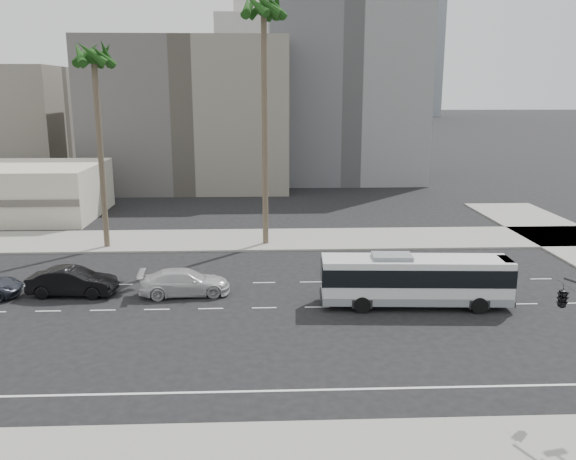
{
  "coord_description": "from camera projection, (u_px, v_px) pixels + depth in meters",
  "views": [
    {
      "loc": [
        -2.98,
        -31.47,
        11.94
      ],
      "look_at": [
        -1.49,
        4.0,
        3.56
      ],
      "focal_mm": 36.95,
      "sensor_mm": 36.0,
      "label": 1
    }
  ],
  "objects": [
    {
      "name": "city_bus",
      "position": [
        415.0,
        279.0,
        33.34
      ],
      "size": [
        10.67,
        2.97,
        3.03
      ],
      "rotation": [
        0.0,
        0.0,
        -0.06
      ],
      "color": "silver",
      "rests_on": "ground"
    },
    {
      "name": "palm_mid",
      "position": [
        94.0,
        61.0,
        42.84
      ],
      "size": [
        5.04,
        5.04,
        15.56
      ],
      "rotation": [
        0.0,
        0.0,
        0.16
      ],
      "color": "brown",
      "rests_on": "ground"
    },
    {
      "name": "sidewalk_north",
      "position": [
        300.0,
        239.0,
        48.52
      ],
      "size": [
        120.0,
        7.0,
        0.15
      ],
      "primitive_type": "cube",
      "color": "gray",
      "rests_on": "ground"
    },
    {
      "name": "midrise_beige_far",
      "position": [
        0.0,
        125.0,
        78.81
      ],
      "size": [
        18.0,
        16.0,
        15.0
      ],
      "primitive_type": "cube",
      "color": "#5F5B56",
      "rests_on": "ground"
    },
    {
      "name": "car_a",
      "position": [
        185.0,
        282.0,
        35.37
      ],
      "size": [
        2.67,
        5.55,
        1.56
      ],
      "primitive_type": "imported",
      "rotation": [
        0.0,
        0.0,
        1.66
      ],
      "color": "silver",
      "rests_on": "ground"
    },
    {
      "name": "palm_near",
      "position": [
        264.0,
        14.0,
        43.07
      ],
      "size": [
        5.7,
        5.7,
        19.16
      ],
      "rotation": [
        0.0,
        0.0,
        0.29
      ],
      "color": "brown",
      "rests_on": "ground"
    },
    {
      "name": "car_b",
      "position": [
        73.0,
        282.0,
        35.26
      ],
      "size": [
        2.14,
        5.23,
        1.68
      ],
      "primitive_type": "imported",
      "rotation": [
        0.0,
        0.0,
        1.5
      ],
      "color": "black",
      "rests_on": "ground"
    },
    {
      "name": "highrise_far",
      "position": [
        415.0,
        52.0,
        282.28
      ],
      "size": [
        22.0,
        22.0,
        60.0
      ],
      "primitive_type": "cube",
      "color": "slate",
      "rests_on": "ground"
    },
    {
      "name": "midrise_beige_west",
      "position": [
        191.0,
        114.0,
        74.67
      ],
      "size": [
        24.0,
        18.0,
        18.0
      ],
      "primitive_type": "cube",
      "color": "#5F5B56",
      "rests_on": "ground"
    },
    {
      "name": "traffic_signal",
      "position": [
        569.0,
        300.0,
        22.07
      ],
      "size": [
        2.38,
        3.32,
        5.2
      ],
      "rotation": [
        0.0,
        0.0,
        0.4
      ],
      "color": "#262628",
      "rests_on": "ground"
    },
    {
      "name": "ground",
      "position": [
        317.0,
        307.0,
        33.47
      ],
      "size": [
        700.0,
        700.0,
        0.0
      ],
      "primitive_type": "plane",
      "color": "black",
      "rests_on": "ground"
    },
    {
      "name": "midrise_gray_center",
      "position": [
        342.0,
        83.0,
        81.38
      ],
      "size": [
        20.0,
        20.0,
        26.0
      ],
      "primitive_type": "cube",
      "color": "slate",
      "rests_on": "ground"
    },
    {
      "name": "civic_tower",
      "position": [
        264.0,
        30.0,
        267.58
      ],
      "size": [
        42.0,
        42.0,
        129.0
      ],
      "color": "beige",
      "rests_on": "ground"
    },
    {
      "name": "highrise_right",
      "position": [
        375.0,
        35.0,
        250.94
      ],
      "size": [
        26.0,
        26.0,
        70.0
      ],
      "primitive_type": "cube",
      "color": "slate",
      "rests_on": "ground"
    }
  ]
}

